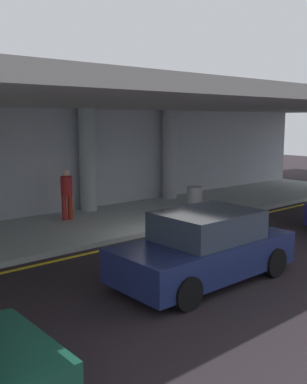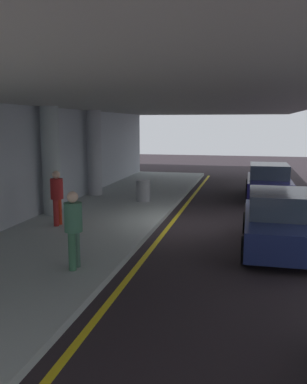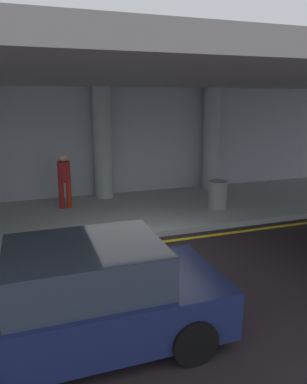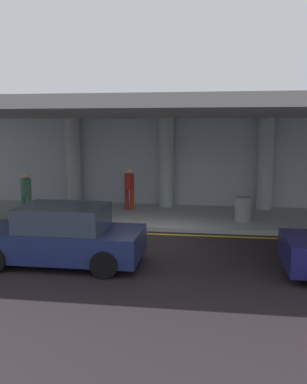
# 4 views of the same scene
# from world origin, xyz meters

# --- Properties ---
(ground_plane) EXTENTS (60.00, 60.00, 0.00)m
(ground_plane) POSITION_xyz_m (0.00, 0.00, 0.00)
(ground_plane) COLOR black
(sidewalk) EXTENTS (26.00, 4.20, 0.15)m
(sidewalk) POSITION_xyz_m (0.00, 3.10, 0.07)
(sidewalk) COLOR #A3ADAC
(sidewalk) RESTS_ON ground
(lane_stripe_yellow) EXTENTS (26.00, 0.14, 0.01)m
(lane_stripe_yellow) POSITION_xyz_m (0.00, 0.68, 0.00)
(lane_stripe_yellow) COLOR yellow
(lane_stripe_yellow) RESTS_ON ground
(support_column_center) EXTENTS (0.61, 0.61, 3.65)m
(support_column_center) POSITION_xyz_m (0.00, 4.80, 1.97)
(support_column_center) COLOR #A0ACAE
(support_column_center) RESTS_ON sidewalk
(support_column_right_mid) EXTENTS (0.61, 0.61, 3.65)m
(support_column_right_mid) POSITION_xyz_m (4.00, 4.80, 1.97)
(support_column_right_mid) COLOR #A3A7AF
(support_column_right_mid) RESTS_ON sidewalk
(ceiling_overhang) EXTENTS (28.00, 13.20, 0.30)m
(ceiling_overhang) POSITION_xyz_m (0.00, 2.60, 3.95)
(ceiling_overhang) COLOR #9D9994
(ceiling_overhang) RESTS_ON support_column_far_left
(terminal_back_wall) EXTENTS (26.00, 0.30, 3.80)m
(terminal_back_wall) POSITION_xyz_m (0.00, 5.35, 1.90)
(terminal_back_wall) COLOR #AAB2BB
(terminal_back_wall) RESTS_ON ground
(car_navy_no2) EXTENTS (4.10, 1.92, 1.50)m
(car_navy_no2) POSITION_xyz_m (-1.82, -2.57, 0.71)
(car_navy_no2) COLOR navy
(car_navy_no2) RESTS_ON ground
(person_waiting_for_ride) EXTENTS (0.38, 0.38, 1.68)m
(person_waiting_for_ride) POSITION_xyz_m (-1.39, 3.92, 1.11)
(person_waiting_for_ride) COLOR maroon
(person_waiting_for_ride) RESTS_ON sidewalk
(trash_bin_steel) EXTENTS (0.56, 0.56, 0.85)m
(trash_bin_steel) POSITION_xyz_m (3.00, 2.36, 0.57)
(trash_bin_steel) COLOR gray
(trash_bin_steel) RESTS_ON sidewalk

